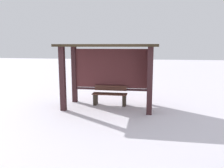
% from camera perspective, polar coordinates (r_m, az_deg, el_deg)
% --- Properties ---
extents(ground_plane, '(60.00, 60.00, 0.00)m').
position_cam_1_polar(ground_plane, '(8.41, -0.96, -5.93)').
color(ground_plane, white).
extents(bus_shelter, '(3.49, 1.76, 2.32)m').
position_cam_1_polar(bus_shelter, '(8.29, -0.07, 5.73)').
color(bus_shelter, '#391F21').
rests_on(bus_shelter, ground).
extents(bench_left_inside, '(1.32, 0.40, 0.74)m').
position_cam_1_polar(bench_left_inside, '(8.66, -0.54, -3.09)').
color(bench_left_inside, '#532F25').
rests_on(bench_left_inside, ground).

